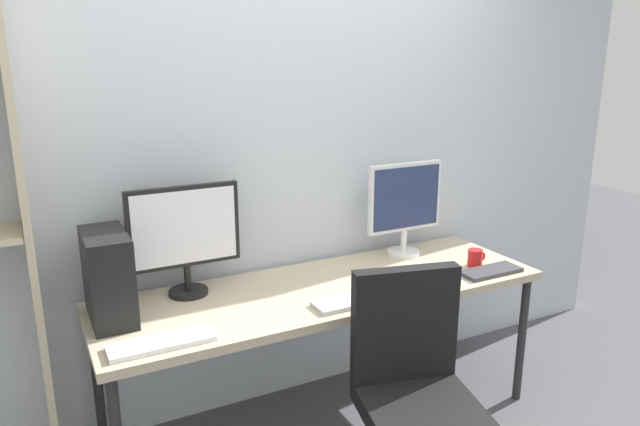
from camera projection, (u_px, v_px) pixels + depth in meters
wall_back at (287, 157)px, 3.02m from camera, size 4.55×0.10×2.60m
desk at (325, 296)px, 2.82m from camera, size 2.15×0.68×0.74m
office_chair at (414, 417)px, 2.37m from camera, size 0.53×0.54×0.99m
monitor_left at (185, 233)px, 2.64m from camera, size 0.50×0.18×0.51m
monitor_right at (405, 203)px, 3.18m from camera, size 0.45×0.18×0.51m
pc_tower at (108, 277)px, 2.42m from camera, size 0.17×0.34×0.37m
keyboard_left at (162, 343)px, 2.24m from camera, size 0.40×0.13×0.02m
keyboard_center at (349, 302)px, 2.61m from camera, size 0.32×0.13×0.02m
keyboard_right at (491, 271)px, 2.97m from camera, size 0.33×0.13×0.02m
computer_mouse at (434, 280)px, 2.84m from camera, size 0.06×0.10×0.03m
coffee_mug at (475, 258)px, 3.06m from camera, size 0.11×0.08×0.09m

